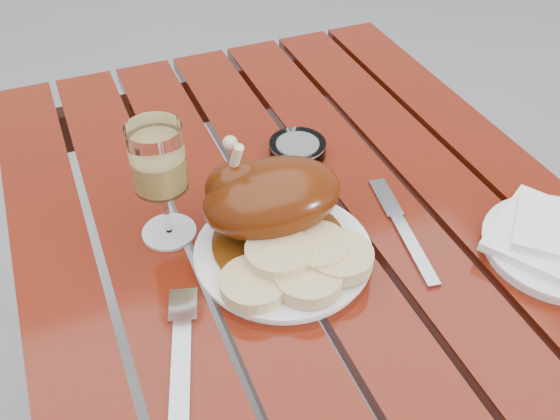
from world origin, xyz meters
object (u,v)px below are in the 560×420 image
Objects in this scene: wine_glass at (162,184)px; side_plate at (559,247)px; dinner_plate at (283,254)px; ashtray at (297,148)px; table at (314,395)px.

wine_glass is 0.54m from side_plate.
dinner_plate is 2.59× the size of ashtray.
side_plate is 2.22× the size of ashtray.
wine_glass is 1.93× the size of ashtray.
ashtray is (0.05, 0.20, 0.39)m from table.
side_plate is (0.48, -0.24, -0.08)m from wine_glass.
dinner_plate is at bearing -118.20° from ashtray.
table is 6.77× the size of wine_glass.
side_plate is at bearing -55.16° from ashtray.
side_plate is (0.35, -0.13, 0.00)m from dinner_plate.
side_plate is at bearing -25.32° from table.
ashtray is (0.11, 0.21, 0.00)m from dinner_plate.
wine_glass is at bearing 152.11° from table.
side_plate reaches higher than table.
ashtray is at bearing 76.27° from table.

